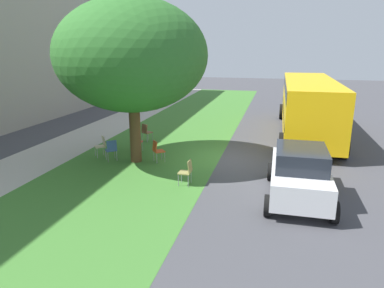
% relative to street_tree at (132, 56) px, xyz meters
% --- Properties ---
extents(ground, '(80.00, 80.00, 0.00)m').
position_rel_street_tree_xyz_m(ground, '(1.11, -3.47, -4.18)').
color(ground, '#424247').
extents(grass_verge, '(48.00, 6.00, 0.01)m').
position_rel_street_tree_xyz_m(grass_verge, '(1.11, -0.27, -4.18)').
color(grass_verge, '#3D752D').
rests_on(grass_verge, ground).
extents(sidewalk_strip, '(48.00, 2.80, 0.01)m').
position_rel_street_tree_xyz_m(sidewalk_strip, '(1.11, 4.13, -4.18)').
color(sidewalk_strip, '#ADA89E').
rests_on(sidewalk_strip, ground).
extents(street_tree, '(5.76, 5.76, 6.32)m').
position_rel_street_tree_xyz_m(street_tree, '(0.00, 0.00, 0.00)').
color(street_tree, brown).
rests_on(street_tree, ground).
extents(chair_0, '(0.57, 0.57, 0.88)m').
position_rel_street_tree_xyz_m(chair_0, '(3.04, 0.72, -3.67)').
color(chair_0, brown).
rests_on(chair_0, ground).
extents(chair_1, '(0.59, 0.59, 0.88)m').
position_rel_street_tree_xyz_m(chair_1, '(-0.19, 0.99, -3.67)').
color(chair_1, '#335184').
rests_on(chair_1, ground).
extents(chair_2, '(0.59, 0.59, 0.88)m').
position_rel_street_tree_xyz_m(chair_2, '(0.27, 1.67, -3.67)').
color(chair_2, beige).
rests_on(chair_2, ground).
extents(chair_3, '(0.43, 0.43, 0.88)m').
position_rel_street_tree_xyz_m(chair_3, '(-1.98, -2.65, -3.67)').
color(chair_3, olive).
rests_on(chair_3, ground).
extents(chair_4, '(0.58, 0.59, 0.88)m').
position_rel_street_tree_xyz_m(chair_4, '(0.14, -0.87, -3.67)').
color(chair_4, '#C64C1E').
rests_on(chair_4, ground).
extents(chair_5, '(0.44, 0.44, 0.88)m').
position_rel_street_tree_xyz_m(chair_5, '(1.30, 0.55, -3.67)').
color(chair_5, '#B7332D').
rests_on(chair_5, ground).
extents(parked_car, '(3.70, 1.92, 1.65)m').
position_rel_street_tree_xyz_m(parked_car, '(-2.24, -6.23, -3.35)').
color(parked_car, silver).
rests_on(parked_car, ground).
extents(school_bus, '(10.40, 2.80, 2.88)m').
position_rel_street_tree_xyz_m(school_bus, '(6.41, -7.01, -2.43)').
color(school_bus, yellow).
rests_on(school_bus, ground).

